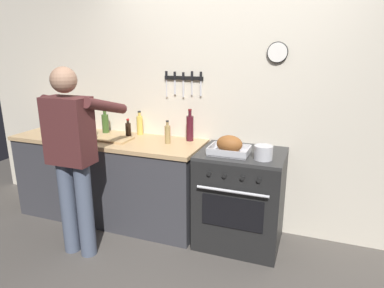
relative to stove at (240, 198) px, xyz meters
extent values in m
cube|color=beige|center=(-0.22, 0.36, 0.85)|extent=(6.00, 0.10, 2.60)
cube|color=black|center=(-0.68, 0.30, 1.06)|extent=(0.41, 0.02, 0.04)
cube|color=silver|center=(-0.86, 0.29, 0.95)|extent=(0.01, 0.00, 0.17)
cube|color=black|center=(-0.86, 0.29, 1.08)|extent=(0.02, 0.02, 0.08)
cube|color=silver|center=(-0.77, 0.29, 0.97)|extent=(0.02, 0.00, 0.15)
cube|color=black|center=(-0.77, 0.29, 1.08)|extent=(0.02, 0.02, 0.08)
cube|color=silver|center=(-0.68, 0.29, 0.96)|extent=(0.02, 0.00, 0.17)
cube|color=black|center=(-0.68, 0.29, 1.08)|extent=(0.02, 0.02, 0.08)
cube|color=silver|center=(-0.59, 0.29, 0.97)|extent=(0.01, 0.00, 0.14)
cube|color=black|center=(-0.59, 0.29, 1.09)|extent=(0.02, 0.02, 0.09)
cube|color=silver|center=(-0.50, 0.29, 0.97)|extent=(0.02, 0.00, 0.15)
cube|color=black|center=(-0.50, 0.29, 1.08)|extent=(0.02, 0.02, 0.09)
cylinder|color=white|center=(0.22, 0.29, 1.31)|extent=(0.17, 0.02, 0.17)
torus|color=black|center=(0.22, 0.29, 1.31)|extent=(0.19, 0.02, 0.19)
cube|color=#38383D|center=(-1.42, 0.00, -0.02)|extent=(2.00, 0.62, 0.86)
cube|color=tan|center=(-1.42, 0.00, 0.43)|extent=(2.03, 0.65, 0.04)
cube|color=black|center=(0.00, 0.00, -0.02)|extent=(0.76, 0.62, 0.87)
cube|color=black|center=(0.00, -0.31, 0.00)|extent=(0.53, 0.01, 0.28)
cube|color=#2D2D2D|center=(0.00, 0.00, 0.43)|extent=(0.76, 0.62, 0.03)
cylinder|color=black|center=(-0.21, -0.32, 0.33)|extent=(0.04, 0.02, 0.04)
cylinder|color=black|center=(-0.08, -0.32, 0.33)|extent=(0.04, 0.02, 0.04)
cylinder|color=black|center=(0.08, -0.32, 0.33)|extent=(0.04, 0.02, 0.04)
cylinder|color=black|center=(0.21, -0.32, 0.33)|extent=(0.04, 0.02, 0.04)
cylinder|color=silver|center=(0.00, -0.34, 0.21)|extent=(0.61, 0.02, 0.02)
cylinder|color=#4C566B|center=(-1.40, -0.68, -0.02)|extent=(0.14, 0.14, 0.86)
cylinder|color=#4C566B|center=(-1.22, -0.68, -0.02)|extent=(0.14, 0.14, 0.86)
cube|color=#4C2323|center=(-1.31, -0.68, 0.69)|extent=(0.38, 0.22, 0.56)
sphere|color=#9E755B|center=(-1.31, -0.68, 1.10)|extent=(0.21, 0.21, 0.21)
cylinder|color=#4C2323|center=(-1.52, -0.44, 0.87)|extent=(0.09, 0.55, 0.22)
cylinder|color=#4C2323|center=(-1.10, -0.44, 0.87)|extent=(0.09, 0.55, 0.22)
cube|color=#B7B7BC|center=(-0.10, -0.09, 0.46)|extent=(0.34, 0.25, 0.01)
cube|color=#B7B7BC|center=(-0.10, -0.22, 0.49)|extent=(0.34, 0.01, 0.05)
cube|color=#B7B7BC|center=(-0.10, 0.03, 0.49)|extent=(0.34, 0.01, 0.05)
cube|color=#B7B7BC|center=(-0.27, -0.09, 0.49)|extent=(0.01, 0.25, 0.05)
cube|color=#B7B7BC|center=(0.07, -0.09, 0.49)|extent=(0.01, 0.25, 0.05)
ellipsoid|color=brown|center=(-0.10, -0.09, 0.54)|extent=(0.23, 0.16, 0.16)
cylinder|color=#B7B7BC|center=(0.21, -0.14, 0.51)|extent=(0.15, 0.15, 0.12)
cube|color=tan|center=(-1.31, -0.05, 0.46)|extent=(0.36, 0.24, 0.02)
cylinder|color=#997F4C|center=(-0.75, 0.03, 0.54)|extent=(0.06, 0.06, 0.18)
cylinder|color=#997F4C|center=(-0.75, 0.03, 0.64)|extent=(0.03, 0.03, 0.04)
cylinder|color=black|center=(-0.75, 0.03, 0.67)|extent=(0.03, 0.03, 0.01)
cylinder|color=#47141E|center=(-0.58, 0.20, 0.58)|extent=(0.07, 0.07, 0.25)
cylinder|color=#47141E|center=(-0.58, 0.20, 0.73)|extent=(0.03, 0.03, 0.06)
cylinder|color=maroon|center=(-0.58, 0.20, 0.76)|extent=(0.04, 0.04, 0.01)
cylinder|color=gold|center=(-1.17, 0.25, 0.55)|extent=(0.07, 0.07, 0.20)
cylinder|color=gold|center=(-1.17, 0.25, 0.67)|extent=(0.03, 0.03, 0.04)
cylinder|color=black|center=(-1.17, 0.25, 0.70)|extent=(0.03, 0.03, 0.01)
cylinder|color=black|center=(-1.23, 0.11, 0.52)|extent=(0.06, 0.06, 0.15)
cylinder|color=black|center=(-1.23, 0.11, 0.61)|extent=(0.03, 0.03, 0.03)
cylinder|color=#B21919|center=(-1.23, 0.11, 0.64)|extent=(0.03, 0.03, 0.01)
cylinder|color=red|center=(-0.84, 0.24, 0.51)|extent=(0.05, 0.05, 0.12)
cylinder|color=red|center=(-0.84, 0.24, 0.58)|extent=(0.02, 0.02, 0.03)
cylinder|color=#197219|center=(-0.84, 0.24, 0.60)|extent=(0.03, 0.03, 0.01)
cylinder|color=#385623|center=(-1.57, 0.20, 0.55)|extent=(0.07, 0.07, 0.20)
cylinder|color=#385623|center=(-1.57, 0.20, 0.67)|extent=(0.03, 0.03, 0.04)
cylinder|color=black|center=(-1.57, 0.20, 0.70)|extent=(0.04, 0.04, 0.01)
camera|label=1|loc=(0.58, -2.86, 1.35)|focal=31.53mm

